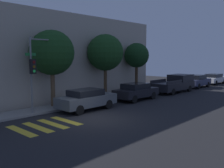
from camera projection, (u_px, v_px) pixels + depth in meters
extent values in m
plane|color=black|center=(94.00, 119.00, 14.73)|extent=(60.00, 60.00, 0.00)
cube|color=gray|center=(53.00, 108.00, 17.54)|extent=(26.00, 1.91, 0.14)
cube|color=#A89E8E|center=(22.00, 58.00, 20.12)|extent=(26.00, 6.00, 7.13)
cube|color=gold|center=(21.00, 131.00, 12.28)|extent=(0.45, 2.60, 0.00)
cube|color=gold|center=(38.00, 127.00, 12.94)|extent=(0.45, 2.60, 0.00)
cube|color=gold|center=(53.00, 124.00, 13.60)|extent=(0.45, 2.60, 0.00)
cube|color=gold|center=(66.00, 121.00, 14.25)|extent=(0.45, 2.60, 0.00)
cylinder|color=slate|center=(31.00, 76.00, 15.35)|extent=(0.12, 0.12, 4.87)
cube|color=black|center=(33.00, 67.00, 15.14)|extent=(0.30, 0.30, 0.90)
cylinder|color=#4C0C0C|center=(34.00, 62.00, 15.01)|extent=(0.18, 0.02, 0.18)
cylinder|color=#593D0A|center=(34.00, 67.00, 15.04)|extent=(0.18, 0.02, 0.18)
cylinder|color=#26E54C|center=(34.00, 71.00, 15.06)|extent=(0.18, 0.02, 0.18)
cube|color=#19662D|center=(31.00, 54.00, 15.21)|extent=(0.70, 0.02, 0.18)
cylinder|color=slate|center=(45.00, 40.00, 15.85)|extent=(2.06, 0.08, 0.08)
sphere|color=#F9E5B2|center=(58.00, 42.00, 16.61)|extent=(0.36, 0.36, 0.36)
cube|color=#4C5156|center=(87.00, 100.00, 17.04)|extent=(4.25, 1.72, 0.69)
cube|color=black|center=(86.00, 93.00, 16.91)|extent=(2.21, 1.52, 0.42)
cylinder|color=black|center=(93.00, 102.00, 18.56)|extent=(0.64, 0.22, 0.64)
cylinder|color=black|center=(108.00, 104.00, 17.51)|extent=(0.64, 0.22, 0.64)
cylinder|color=black|center=(64.00, 107.00, 16.65)|extent=(0.64, 0.22, 0.64)
cylinder|color=black|center=(79.00, 110.00, 15.60)|extent=(0.64, 0.22, 0.64)
cube|color=black|center=(136.00, 92.00, 21.05)|extent=(4.21, 1.77, 0.65)
cube|color=black|center=(136.00, 86.00, 20.92)|extent=(2.19, 1.56, 0.46)
cylinder|color=black|center=(138.00, 94.00, 22.58)|extent=(0.64, 0.22, 0.64)
cylinder|color=black|center=(153.00, 95.00, 21.50)|extent=(0.64, 0.22, 0.64)
cylinder|color=black|center=(119.00, 97.00, 20.68)|extent=(0.64, 0.22, 0.64)
cylinder|color=black|center=(134.00, 99.00, 19.60)|extent=(0.64, 0.22, 0.64)
cube|color=black|center=(173.00, 86.00, 25.54)|extent=(5.53, 2.04, 0.76)
cube|color=black|center=(180.00, 78.00, 26.57)|extent=(2.49, 1.88, 0.68)
cube|color=black|center=(158.00, 81.00, 25.09)|extent=(2.77, 0.08, 0.28)
cube|color=black|center=(174.00, 82.00, 23.87)|extent=(2.77, 0.08, 0.28)
cylinder|color=black|center=(173.00, 87.00, 27.46)|extent=(0.64, 0.22, 0.64)
cylinder|color=black|center=(189.00, 89.00, 26.19)|extent=(0.64, 0.22, 0.64)
cylinder|color=black|center=(156.00, 90.00, 24.97)|extent=(0.64, 0.22, 0.64)
cylinder|color=black|center=(173.00, 92.00, 23.70)|extent=(0.64, 0.22, 0.64)
cube|color=#2D3351|center=(197.00, 82.00, 29.64)|extent=(4.22, 1.72, 0.69)
cube|color=black|center=(197.00, 77.00, 29.50)|extent=(2.19, 1.52, 0.51)
cylinder|color=black|center=(196.00, 83.00, 31.15)|extent=(0.64, 0.22, 0.64)
cylinder|color=black|center=(208.00, 84.00, 30.10)|extent=(0.64, 0.22, 0.64)
cylinder|color=black|center=(186.00, 85.00, 29.25)|extent=(0.64, 0.22, 0.64)
cylinder|color=black|center=(198.00, 86.00, 28.20)|extent=(0.64, 0.22, 0.64)
cube|color=silver|center=(214.00, 79.00, 33.44)|extent=(4.56, 1.76, 0.60)
cube|color=black|center=(214.00, 75.00, 33.30)|extent=(2.37, 1.55, 0.46)
cylinder|color=black|center=(212.00, 80.00, 35.03)|extent=(0.64, 0.22, 0.64)
cylinder|color=black|center=(224.00, 81.00, 33.96)|extent=(0.64, 0.22, 0.64)
cylinder|color=black|center=(204.00, 82.00, 32.98)|extent=(0.64, 0.22, 0.64)
cylinder|color=black|center=(216.00, 83.00, 31.91)|extent=(0.64, 0.22, 0.64)
cylinder|color=brown|center=(53.00, 89.00, 17.72)|extent=(0.31, 0.31, 2.75)
sphere|color=#193D19|center=(52.00, 53.00, 17.44)|extent=(3.17, 3.17, 3.17)
cylinder|color=#4C3823|center=(105.00, 83.00, 21.58)|extent=(0.29, 0.29, 2.83)
sphere|color=#193D19|center=(105.00, 52.00, 21.30)|extent=(3.12, 3.12, 3.12)
cylinder|color=#42301E|center=(136.00, 79.00, 24.77)|extent=(0.30, 0.30, 2.88)
sphere|color=#143316|center=(137.00, 55.00, 24.52)|extent=(2.42, 2.42, 2.42)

